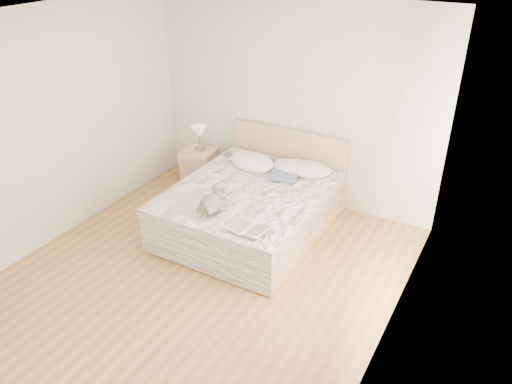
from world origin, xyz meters
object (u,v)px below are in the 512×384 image
at_px(table_lamp, 199,133).
at_px(teddy_bear, 210,208).
at_px(nightstand, 200,168).
at_px(photo_book, 232,157).
at_px(bed, 252,207).
at_px(childrens_book, 249,229).

xyz_separation_m(table_lamp, teddy_bear, (1.15, -1.45, -0.16)).
height_order(nightstand, photo_book, photo_book).
distance_m(bed, teddy_bear, 0.85).
bearing_deg(bed, photo_book, 138.57).
height_order(table_lamp, teddy_bear, table_lamp).
relative_size(table_lamp, photo_book, 1.23).
height_order(bed, table_lamp, bed).
xyz_separation_m(nightstand, teddy_bear, (1.16, -1.41, 0.37)).
bearing_deg(bed, nightstand, 152.60).
xyz_separation_m(photo_book, childrens_book, (1.10, -1.44, 0.00)).
xyz_separation_m(bed, table_lamp, (-1.25, 0.68, 0.51)).
relative_size(nightstand, photo_book, 1.93).
xyz_separation_m(table_lamp, photo_book, (0.62, -0.13, -0.18)).
distance_m(bed, table_lamp, 1.51).
bearing_deg(teddy_bear, nightstand, 124.42).
xyz_separation_m(nightstand, table_lamp, (0.00, 0.03, 0.53)).
bearing_deg(childrens_book, table_lamp, 145.64).
xyz_separation_m(bed, photo_book, (-0.63, 0.55, 0.32)).
bearing_deg(childrens_book, photo_book, 135.39).
distance_m(bed, nightstand, 1.41).
height_order(nightstand, childrens_book, childrens_book).
relative_size(nightstand, table_lamp, 1.58).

